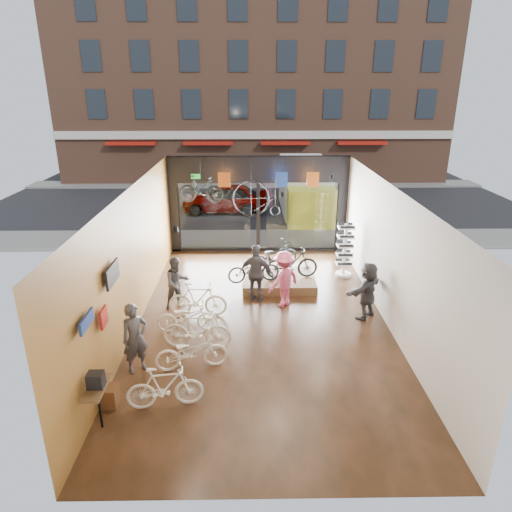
{
  "coord_description": "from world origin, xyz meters",
  "views": [
    {
      "loc": [
        -0.35,
        -11.55,
        6.31
      ],
      "look_at": [
        -0.16,
        1.4,
        1.46
      ],
      "focal_mm": 32.0,
      "sensor_mm": 36.0,
      "label": 1
    }
  ],
  "objects_px": {
    "floor_bike_4": "(187,317)",
    "display_bike_mid": "(292,263)",
    "floor_bike_1": "(165,387)",
    "floor_bike_2": "(192,352)",
    "box_truck": "(306,190)",
    "display_bike_right": "(274,256)",
    "customer_1": "(177,283)",
    "customer_5": "(367,290)",
    "penny_farthing": "(259,200)",
    "display_bike_left": "(254,269)",
    "sunglasses_rack": "(345,250)",
    "display_platform": "(279,281)",
    "floor_bike_5": "(198,299)",
    "street_car": "(224,198)",
    "floor_bike_3": "(197,330)",
    "customer_0": "(135,338)",
    "customer_2": "(257,274)",
    "customer_3": "(284,279)",
    "hung_bike": "(201,189)"
  },
  "relations": [
    {
      "from": "street_car",
      "to": "display_platform",
      "type": "relative_size",
      "value": 1.86
    },
    {
      "from": "display_bike_left",
      "to": "customer_0",
      "type": "distance_m",
      "value": 5.24
    },
    {
      "from": "floor_bike_3",
      "to": "customer_1",
      "type": "bearing_deg",
      "value": 24.15
    },
    {
      "from": "floor_bike_2",
      "to": "penny_farthing",
      "type": "height_order",
      "value": "penny_farthing"
    },
    {
      "from": "display_bike_left",
      "to": "customer_1",
      "type": "height_order",
      "value": "customer_1"
    },
    {
      "from": "floor_bike_4",
      "to": "customer_2",
      "type": "bearing_deg",
      "value": -50.72
    },
    {
      "from": "floor_bike_4",
      "to": "floor_bike_3",
      "type": "bearing_deg",
      "value": -161.47
    },
    {
      "from": "floor_bike_4",
      "to": "customer_3",
      "type": "relative_size",
      "value": 0.93
    },
    {
      "from": "display_bike_left",
      "to": "penny_farthing",
      "type": "bearing_deg",
      "value": -17.51
    },
    {
      "from": "customer_5",
      "to": "hung_bike",
      "type": "height_order",
      "value": "hung_bike"
    },
    {
      "from": "box_truck",
      "to": "floor_bike_5",
      "type": "xyz_separation_m",
      "value": [
        -4.38,
        -10.63,
        -0.85
      ]
    },
    {
      "from": "display_bike_mid",
      "to": "hung_bike",
      "type": "distance_m",
      "value": 4.14
    },
    {
      "from": "display_bike_right",
      "to": "floor_bike_5",
      "type": "bearing_deg",
      "value": 109.69
    },
    {
      "from": "floor_bike_4",
      "to": "hung_bike",
      "type": "distance_m",
      "value": 5.35
    },
    {
      "from": "box_truck",
      "to": "display_bike_right",
      "type": "distance_m",
      "value": 8.12
    },
    {
      "from": "street_car",
      "to": "penny_farthing",
      "type": "xyz_separation_m",
      "value": [
        1.65,
        -7.65,
        1.74
      ]
    },
    {
      "from": "box_truck",
      "to": "display_platform",
      "type": "relative_size",
      "value": 2.89
    },
    {
      "from": "display_platform",
      "to": "display_bike_mid",
      "type": "relative_size",
      "value": 1.38
    },
    {
      "from": "display_bike_right",
      "to": "floor_bike_2",
      "type": "bearing_deg",
      "value": 127.64
    },
    {
      "from": "box_truck",
      "to": "customer_1",
      "type": "relative_size",
      "value": 4.35
    },
    {
      "from": "customer_3",
      "to": "penny_farthing",
      "type": "xyz_separation_m",
      "value": [
        -0.68,
        3.39,
        1.62
      ]
    },
    {
      "from": "sunglasses_rack",
      "to": "customer_3",
      "type": "bearing_deg",
      "value": -142.06
    },
    {
      "from": "floor_bike_5",
      "to": "customer_0",
      "type": "relative_size",
      "value": 0.99
    },
    {
      "from": "display_platform",
      "to": "penny_farthing",
      "type": "distance_m",
      "value": 3.06
    },
    {
      "from": "floor_bike_2",
      "to": "customer_1",
      "type": "bearing_deg",
      "value": 2.55
    },
    {
      "from": "floor_bike_1",
      "to": "customer_0",
      "type": "xyz_separation_m",
      "value": [
        -0.89,
        1.33,
        0.37
      ]
    },
    {
      "from": "floor_bike_5",
      "to": "customer_3",
      "type": "bearing_deg",
      "value": -74.29
    },
    {
      "from": "floor_bike_1",
      "to": "customer_5",
      "type": "xyz_separation_m",
      "value": [
        5.11,
        3.88,
        0.36
      ]
    },
    {
      "from": "floor_bike_1",
      "to": "floor_bike_2",
      "type": "bearing_deg",
      "value": -24.38
    },
    {
      "from": "display_bike_left",
      "to": "sunglasses_rack",
      "type": "relative_size",
      "value": 0.89
    },
    {
      "from": "floor_bike_4",
      "to": "display_bike_mid",
      "type": "distance_m",
      "value": 4.3
    },
    {
      "from": "box_truck",
      "to": "customer_2",
      "type": "xyz_separation_m",
      "value": [
        -2.66,
        -9.71,
        -0.44
      ]
    },
    {
      "from": "display_bike_mid",
      "to": "penny_farthing",
      "type": "distance_m",
      "value": 2.77
    },
    {
      "from": "display_platform",
      "to": "customer_5",
      "type": "height_order",
      "value": "customer_5"
    },
    {
      "from": "customer_0",
      "to": "penny_farthing",
      "type": "xyz_separation_m",
      "value": [
        2.99,
        6.69,
        1.64
      ]
    },
    {
      "from": "floor_bike_3",
      "to": "customer_0",
      "type": "bearing_deg",
      "value": 129.96
    },
    {
      "from": "floor_bike_3",
      "to": "display_bike_right",
      "type": "distance_m",
      "value": 5.07
    },
    {
      "from": "display_bike_right",
      "to": "penny_farthing",
      "type": "xyz_separation_m",
      "value": [
        -0.5,
        1.19,
        1.71
      ]
    },
    {
      "from": "hung_bike",
      "to": "floor_bike_4",
      "type": "bearing_deg",
      "value": -173.08
    },
    {
      "from": "display_platform",
      "to": "floor_bike_5",
      "type": "bearing_deg",
      "value": -139.47
    },
    {
      "from": "floor_bike_4",
      "to": "penny_farthing",
      "type": "height_order",
      "value": "penny_farthing"
    },
    {
      "from": "sunglasses_rack",
      "to": "penny_farthing",
      "type": "height_order",
      "value": "penny_farthing"
    },
    {
      "from": "customer_2",
      "to": "customer_3",
      "type": "relative_size",
      "value": 1.05
    },
    {
      "from": "floor_bike_5",
      "to": "penny_farthing",
      "type": "bearing_deg",
      "value": -22.18
    },
    {
      "from": "customer_5",
      "to": "penny_farthing",
      "type": "distance_m",
      "value": 5.38
    },
    {
      "from": "floor_bike_3",
      "to": "floor_bike_5",
      "type": "distance_m",
      "value": 1.79
    },
    {
      "from": "floor_bike_3",
      "to": "customer_5",
      "type": "xyz_separation_m",
      "value": [
        4.69,
        1.62,
        0.31
      ]
    },
    {
      "from": "floor_bike_5",
      "to": "penny_farthing",
      "type": "relative_size",
      "value": 1.04
    },
    {
      "from": "box_truck",
      "to": "display_bike_right",
      "type": "bearing_deg",
      "value": -104.53
    },
    {
      "from": "floor_bike_1",
      "to": "customer_2",
      "type": "relative_size",
      "value": 0.87
    }
  ]
}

